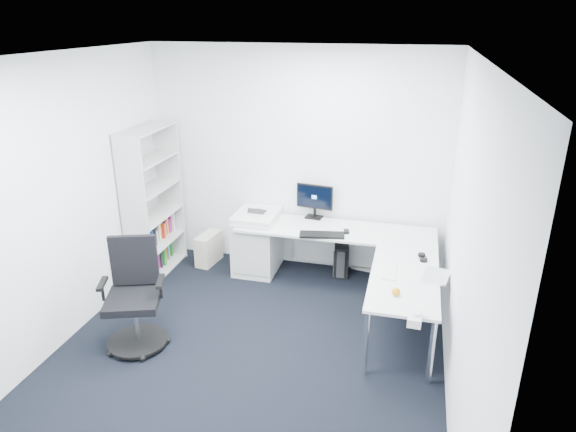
% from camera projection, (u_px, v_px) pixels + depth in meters
% --- Properties ---
extents(ground, '(4.20, 4.20, 0.00)m').
position_uv_depth(ground, '(245.00, 359.00, 4.78)').
color(ground, black).
extents(ceiling, '(4.20, 4.20, 0.00)m').
position_uv_depth(ceiling, '(234.00, 57.00, 3.80)').
color(ceiling, white).
extents(wall_back, '(3.60, 0.02, 2.70)m').
position_uv_depth(wall_back, '(297.00, 161.00, 6.18)').
color(wall_back, white).
rests_on(wall_back, ground).
extents(wall_front, '(3.60, 0.02, 2.70)m').
position_uv_depth(wall_front, '(92.00, 392.00, 2.39)').
color(wall_front, white).
rests_on(wall_front, ground).
extents(wall_left, '(0.02, 4.20, 2.70)m').
position_uv_depth(wall_left, '(54.00, 207.00, 4.70)').
color(wall_left, white).
rests_on(wall_left, ground).
extents(wall_right, '(0.02, 4.20, 2.70)m').
position_uv_depth(wall_right, '(465.00, 248.00, 3.88)').
color(wall_right, white).
rests_on(wall_right, ground).
extents(l_desk, '(2.30, 1.29, 0.67)m').
position_uv_depth(l_desk, '(330.00, 267.00, 5.80)').
color(l_desk, silver).
rests_on(l_desk, ground).
extents(drawer_pedestal, '(0.50, 0.62, 0.77)m').
position_uv_depth(drawer_pedestal, '(257.00, 241.00, 6.34)').
color(drawer_pedestal, silver).
rests_on(drawer_pedestal, ground).
extents(bookshelf, '(0.35, 0.90, 1.80)m').
position_uv_depth(bookshelf, '(152.00, 202.00, 6.13)').
color(bookshelf, '#BABDBC').
rests_on(bookshelf, ground).
extents(task_chair, '(0.75, 0.75, 1.06)m').
position_uv_depth(task_chair, '(133.00, 298.00, 4.79)').
color(task_chair, black).
rests_on(task_chair, ground).
extents(black_pc_tower, '(0.23, 0.41, 0.38)m').
position_uv_depth(black_pc_tower, '(341.00, 258.00, 6.35)').
color(black_pc_tower, black).
rests_on(black_pc_tower, ground).
extents(beige_pc_tower, '(0.24, 0.43, 0.39)m').
position_uv_depth(beige_pc_tower, '(209.00, 249.00, 6.58)').
color(beige_pc_tower, beige).
rests_on(beige_pc_tower, ground).
extents(power_strip, '(0.35, 0.12, 0.04)m').
position_uv_depth(power_strip, '(365.00, 269.00, 6.43)').
color(power_strip, silver).
rests_on(power_strip, ground).
extents(monitor, '(0.47, 0.20, 0.44)m').
position_uv_depth(monitor, '(314.00, 201.00, 6.22)').
color(monitor, black).
rests_on(monitor, l_desk).
extents(black_keyboard, '(0.53, 0.26, 0.02)m').
position_uv_depth(black_keyboard, '(322.00, 235.00, 5.77)').
color(black_keyboard, black).
rests_on(black_keyboard, l_desk).
extents(mouse, '(0.07, 0.10, 0.03)m').
position_uv_depth(mouse, '(346.00, 232.00, 5.86)').
color(mouse, black).
rests_on(mouse, l_desk).
extents(desk_phone, '(0.21, 0.21, 0.14)m').
position_uv_depth(desk_phone, '(258.00, 213.00, 6.24)').
color(desk_phone, '#29292B').
rests_on(desk_phone, l_desk).
extents(laptop, '(0.40, 0.40, 0.24)m').
position_uv_depth(laptop, '(437.00, 265.00, 4.83)').
color(laptop, silver).
rests_on(laptop, l_desk).
extents(white_keyboard, '(0.13, 0.44, 0.01)m').
position_uv_depth(white_keyboard, '(390.00, 269.00, 5.00)').
color(white_keyboard, silver).
rests_on(white_keyboard, l_desk).
extents(headphones, '(0.14, 0.19, 0.05)m').
position_uv_depth(headphones, '(423.00, 257.00, 5.23)').
color(headphones, black).
rests_on(headphones, l_desk).
extents(orange_fruit, '(0.08, 0.08, 0.08)m').
position_uv_depth(orange_fruit, '(396.00, 292.00, 4.53)').
color(orange_fruit, orange).
rests_on(orange_fruit, l_desk).
extents(tissue_box, '(0.12, 0.22, 0.07)m').
position_uv_depth(tissue_box, '(415.00, 318.00, 4.14)').
color(tissue_box, silver).
rests_on(tissue_box, l_desk).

